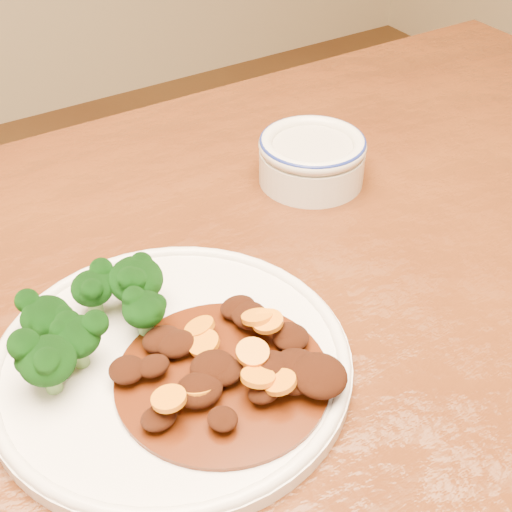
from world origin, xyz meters
TOP-DOWN VIEW (x-y plane):
  - dining_table at (0.00, 0.00)m, footprint 1.50×0.91m
  - dinner_plate at (-0.05, 0.00)m, footprint 0.30×0.30m
  - broccoli_florets at (-0.09, 0.06)m, footprint 0.14×0.10m
  - mince_stew at (-0.01, -0.04)m, footprint 0.17×0.17m
  - dip_bowl at (0.22, 0.18)m, footprint 0.12×0.12m

SIDE VIEW (x-z plane):
  - dining_table at x=0.00m, z-range 0.30..1.05m
  - dinner_plate at x=-0.05m, z-range 0.75..0.77m
  - mince_stew at x=-0.01m, z-range 0.76..0.79m
  - dip_bowl at x=0.22m, z-range 0.75..0.81m
  - broccoli_florets at x=-0.09m, z-range 0.77..0.82m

